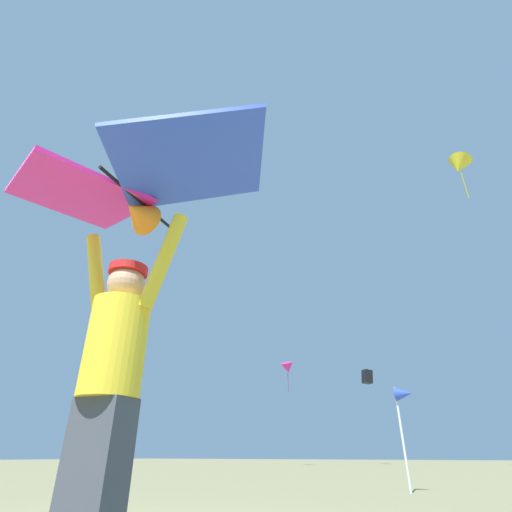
{
  "coord_description": "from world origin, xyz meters",
  "views": [
    {
      "loc": [
        2.24,
        -1.49,
        0.54
      ],
      "look_at": [
        0.37,
        1.56,
        2.38
      ],
      "focal_mm": 27.3,
      "sensor_mm": 36.0,
      "label": 1
    }
  ],
  "objects": [
    {
      "name": "distant_kite_black_low_right",
      "position": [
        -6.13,
        27.72,
        5.65
      ],
      "size": [
        0.88,
        0.9,
        0.99
      ],
      "color": "black"
    },
    {
      "name": "distant_kite_yellow_mid_left",
      "position": [
        3.1,
        20.7,
        16.19
      ],
      "size": [
        1.74,
        1.6,
        3.21
      ],
      "color": "yellow"
    },
    {
      "name": "marker_flag",
      "position": [
        0.68,
        6.0,
        1.41
      ],
      "size": [
        0.3,
        0.24,
        1.63
      ],
      "color": "silver",
      "rests_on": "ground"
    },
    {
      "name": "kite_flyer_person",
      "position": [
        0.37,
        -0.0,
        0.94
      ],
      "size": [
        0.81,
        0.39,
        1.92
      ],
      "color": "#424751",
      "rests_on": "ground"
    },
    {
      "name": "distant_kite_magenta_mid_right",
      "position": [
        -9.44,
        21.49,
        5.59
      ],
      "size": [
        0.81,
        0.97,
        1.9
      ],
      "color": "#DB2393"
    },
    {
      "name": "held_stunt_kite",
      "position": [
        0.39,
        -0.1,
        2.19
      ],
      "size": [
        2.1,
        1.25,
        0.43
      ],
      "color": "black"
    }
  ]
}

